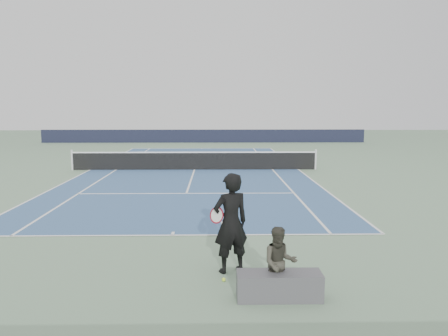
{
  "coord_description": "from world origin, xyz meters",
  "views": [
    {
      "loc": [
        1.13,
        -22.77,
        3.28
      ],
      "look_at": [
        1.42,
        -7.19,
        1.1
      ],
      "focal_mm": 35.0,
      "sensor_mm": 36.0,
      "label": 1
    }
  ],
  "objects_px": {
    "tennis_player": "(231,223)",
    "spectator_bench": "(279,274)",
    "tennis_net": "(194,160)",
    "tennis_ball": "(224,280)"
  },
  "relations": [
    {
      "from": "tennis_player",
      "to": "spectator_bench",
      "type": "distance_m",
      "value": 1.59
    },
    {
      "from": "tennis_net",
      "to": "tennis_ball",
      "type": "bearing_deg",
      "value": -85.11
    },
    {
      "from": "tennis_net",
      "to": "spectator_bench",
      "type": "distance_m",
      "value": 15.8
    },
    {
      "from": "tennis_net",
      "to": "tennis_player",
      "type": "relative_size",
      "value": 6.41
    },
    {
      "from": "tennis_net",
      "to": "tennis_ball",
      "type": "distance_m",
      "value": 14.93
    },
    {
      "from": "tennis_net",
      "to": "spectator_bench",
      "type": "xyz_separation_m",
      "value": [
        2.21,
        -15.64,
        -0.05
      ]
    },
    {
      "from": "tennis_net",
      "to": "tennis_ball",
      "type": "xyz_separation_m",
      "value": [
        1.27,
        -14.87,
        -0.47
      ]
    },
    {
      "from": "tennis_net",
      "to": "tennis_ball",
      "type": "height_order",
      "value": "tennis_net"
    },
    {
      "from": "tennis_net",
      "to": "spectator_bench",
      "type": "bearing_deg",
      "value": -81.94
    },
    {
      "from": "tennis_player",
      "to": "tennis_net",
      "type": "bearing_deg",
      "value": 95.64
    }
  ]
}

